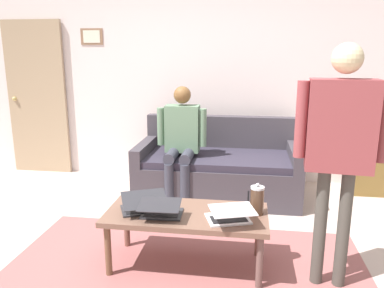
# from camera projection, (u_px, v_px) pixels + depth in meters

# --- Properties ---
(ground_plane) EXTENTS (7.68, 7.68, 0.00)m
(ground_plane) POSITION_uv_depth(u_px,v_px,m) (173.00, 261.00, 3.10)
(ground_plane) COLOR #BEAA9F
(area_rug) EXTENTS (2.81, 1.63, 0.01)m
(area_rug) POSITION_uv_depth(u_px,v_px,m) (185.00, 271.00, 2.96)
(area_rug) COLOR #955654
(area_rug) RESTS_ON ground_plane
(back_wall) EXTENTS (7.04, 0.11, 2.70)m
(back_wall) POSITION_uv_depth(u_px,v_px,m) (205.00, 75.00, 4.90)
(back_wall) COLOR silver
(back_wall) RESTS_ON ground_plane
(interior_door) EXTENTS (0.82, 0.09, 2.05)m
(interior_door) POSITION_uv_depth(u_px,v_px,m) (37.00, 98.00, 5.21)
(interior_door) COLOR tan
(interior_door) RESTS_ON ground_plane
(couch) EXTENTS (1.83, 0.93, 0.88)m
(couch) POSITION_uv_depth(u_px,v_px,m) (218.00, 170.00, 4.49)
(couch) COLOR #3D373F
(couch) RESTS_ON ground_plane
(coffee_table) EXTENTS (1.24, 0.57, 0.45)m
(coffee_table) POSITION_uv_depth(u_px,v_px,m) (187.00, 218.00, 2.96)
(coffee_table) COLOR brown
(coffee_table) RESTS_ON ground_plane
(laptop_left) EXTENTS (0.32, 0.33, 0.14)m
(laptop_left) POSITION_uv_depth(u_px,v_px,m) (161.00, 210.00, 2.87)
(laptop_left) COLOR #28282D
(laptop_left) RESTS_ON coffee_table
(laptop_center) EXTENTS (0.40, 0.42, 0.13)m
(laptop_center) POSITION_uv_depth(u_px,v_px,m) (230.00, 216.00, 2.77)
(laptop_center) COLOR silver
(laptop_center) RESTS_ON coffee_table
(laptop_right) EXTENTS (0.43, 0.41, 0.16)m
(laptop_right) POSITION_uv_depth(u_px,v_px,m) (144.00, 206.00, 2.96)
(laptop_right) COLOR #28282D
(laptop_right) RESTS_ON coffee_table
(french_press) EXTENTS (0.12, 0.10, 0.25)m
(french_press) POSITION_uv_depth(u_px,v_px,m) (257.00, 200.00, 2.89)
(french_press) COLOR #4C3323
(french_press) RESTS_ON coffee_table
(side_shelf) EXTENTS (0.42, 0.32, 0.79)m
(side_shelf) POSITION_uv_depth(u_px,v_px,m) (369.00, 161.00, 4.52)
(side_shelf) COLOR brown
(side_shelf) RESTS_ON ground_plane
(flower_vase) EXTENTS (0.11, 0.10, 0.45)m
(flower_vase) POSITION_uv_depth(u_px,v_px,m) (374.00, 115.00, 4.40)
(flower_vase) COLOR #9C8C94
(flower_vase) RESTS_ON side_shelf
(person_standing) EXTENTS (0.60, 0.23, 1.71)m
(person_standing) POSITION_uv_depth(u_px,v_px,m) (340.00, 137.00, 2.55)
(person_standing) COLOR #48453F
(person_standing) RESTS_ON ground_plane
(person_seated) EXTENTS (0.55, 0.51, 1.28)m
(person_seated) POSITION_uv_depth(u_px,v_px,m) (181.00, 137.00, 4.22)
(person_seated) COLOR #353743
(person_seated) RESTS_ON ground_plane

